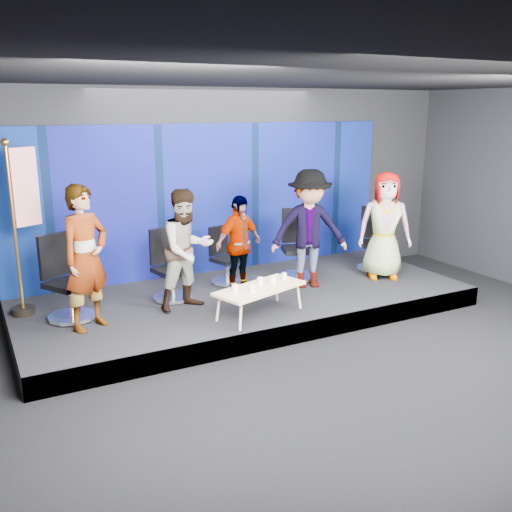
% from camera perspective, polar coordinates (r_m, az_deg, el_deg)
% --- Properties ---
extents(ground, '(10.00, 10.00, 0.00)m').
position_cam_1_polar(ground, '(7.21, 8.17, -11.55)').
color(ground, black).
rests_on(ground, ground).
extents(room_walls, '(10.02, 8.02, 3.51)m').
position_cam_1_polar(room_walls, '(6.52, 8.95, 8.00)').
color(room_walls, black).
rests_on(room_walls, ground).
extents(riser, '(7.00, 3.00, 0.30)m').
position_cam_1_polar(riser, '(9.13, -0.96, -4.63)').
color(riser, black).
rests_on(riser, ground).
extents(backdrop, '(7.00, 0.08, 2.60)m').
position_cam_1_polar(backdrop, '(10.06, -4.71, 5.66)').
color(backdrop, navy).
rests_on(backdrop, riser).
extents(chair_a, '(0.92, 0.92, 1.19)m').
position_cam_1_polar(chair_a, '(8.31, -18.36, -3.42)').
color(chair_a, silver).
rests_on(chair_a, riser).
extents(panelist_a, '(0.84, 0.75, 1.93)m').
position_cam_1_polar(panelist_a, '(7.74, -16.65, -0.18)').
color(panelist_a, black).
rests_on(panelist_a, riser).
extents(chair_b, '(0.72, 0.72, 1.09)m').
position_cam_1_polar(chair_b, '(8.81, -8.56, -2.04)').
color(chair_b, silver).
rests_on(chair_b, riser).
extents(panelist_b, '(0.97, 0.82, 1.76)m').
position_cam_1_polar(panelist_b, '(8.25, -6.92, 0.63)').
color(panelist_b, black).
rests_on(panelist_b, riser).
extents(chair_c, '(0.67, 0.67, 0.95)m').
position_cam_1_polar(chair_c, '(9.54, -3.11, -0.88)').
color(chair_c, silver).
rests_on(chair_c, riser).
extents(panelist_c, '(0.98, 0.62, 1.55)m').
position_cam_1_polar(panelist_c, '(8.99, -1.75, 1.20)').
color(panelist_c, black).
rests_on(panelist_c, riser).
extents(chair_d, '(0.86, 0.86, 1.19)m').
position_cam_1_polar(chair_d, '(9.83, 4.20, 0.04)').
color(chair_d, silver).
rests_on(chair_d, riser).
extents(panelist_d, '(1.41, 1.09, 1.92)m').
position_cam_1_polar(panelist_d, '(9.23, 5.33, 2.69)').
color(panelist_d, black).
rests_on(panelist_d, riser).
extents(chair_e, '(0.86, 0.86, 1.13)m').
position_cam_1_polar(chair_e, '(10.55, 11.77, 0.67)').
color(chair_e, silver).
rests_on(chair_e, riser).
extents(panelist_e, '(1.06, 0.94, 1.83)m').
position_cam_1_polar(panelist_e, '(9.95, 12.74, 3.00)').
color(panelist_e, black).
rests_on(panelist_e, riser).
extents(coffee_table, '(1.45, 0.95, 0.41)m').
position_cam_1_polar(coffee_table, '(8.04, 0.38, -3.34)').
color(coffee_table, tan).
rests_on(coffee_table, riser).
extents(mug_a, '(0.09, 0.09, 0.11)m').
position_cam_1_polar(mug_a, '(7.80, -2.11, -3.26)').
color(mug_a, white).
rests_on(mug_a, coffee_table).
extents(mug_b, '(0.09, 0.09, 0.11)m').
position_cam_1_polar(mug_b, '(7.81, -0.37, -3.22)').
color(mug_b, white).
rests_on(mug_b, coffee_table).
extents(mug_c, '(0.09, 0.09, 0.10)m').
position_cam_1_polar(mug_c, '(8.12, 0.42, -2.53)').
color(mug_c, white).
rests_on(mug_c, coffee_table).
extents(mug_d, '(0.09, 0.09, 0.10)m').
position_cam_1_polar(mug_d, '(8.19, 1.71, -2.39)').
color(mug_d, white).
rests_on(mug_d, coffee_table).
extents(mug_e, '(0.07, 0.07, 0.09)m').
position_cam_1_polar(mug_e, '(8.41, 2.84, -2.00)').
color(mug_e, white).
rests_on(mug_e, coffee_table).
extents(flag_stand, '(0.55, 0.35, 2.47)m').
position_cam_1_polar(flag_stand, '(8.56, -22.30, 3.08)').
color(flag_stand, black).
rests_on(flag_stand, riser).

